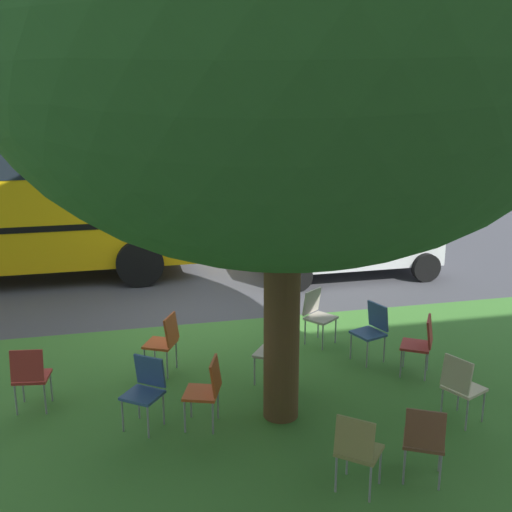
# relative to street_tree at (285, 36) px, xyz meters

# --- Properties ---
(ground) EXTENTS (80.00, 80.00, 0.00)m
(ground) POSITION_rel_street_tree_xyz_m (0.68, -3.55, -4.54)
(ground) COLOR #424247
(grass_verge) EXTENTS (48.00, 6.00, 0.01)m
(grass_verge) POSITION_rel_street_tree_xyz_m (0.68, -0.35, -4.54)
(grass_verge) COLOR #3D752D
(grass_verge) RESTS_ON ground
(street_tree) EXTENTS (6.69, 6.69, 7.02)m
(street_tree) POSITION_rel_street_tree_xyz_m (0.00, 0.00, 0.00)
(street_tree) COLOR brown
(street_tree) RESTS_ON ground
(chair_0) EXTENTS (0.58, 0.58, 0.88)m
(chair_0) POSITION_rel_street_tree_xyz_m (-1.16, -2.09, -4.02)
(chair_0) COLOR #ADA393
(chair_0) RESTS_ON ground
(chair_1) EXTENTS (0.47, 0.48, 0.88)m
(chair_1) POSITION_rel_street_tree_xyz_m (3.05, -0.82, -4.02)
(chair_1) COLOR #B7332D
(chair_1) RESTS_ON ground
(chair_2) EXTENTS (0.58, 0.58, 0.88)m
(chair_2) POSITION_rel_street_tree_xyz_m (1.66, -0.14, -4.02)
(chair_2) COLOR #335184
(chair_2) RESTS_ON ground
(chair_3) EXTENTS (0.53, 0.53, 0.88)m
(chair_3) POSITION_rel_street_tree_xyz_m (0.94, 0.04, -4.02)
(chair_3) COLOR #C64C1E
(chair_3) RESTS_ON ground
(chair_4) EXTENTS (0.59, 0.59, 0.88)m
(chair_4) POSITION_rel_street_tree_xyz_m (-0.34, 1.67, -4.02)
(chair_4) COLOR olive
(chair_4) RESTS_ON ground
(chair_5) EXTENTS (0.58, 0.57, 0.88)m
(chair_5) POSITION_rel_street_tree_xyz_m (-2.23, -0.66, -4.02)
(chair_5) COLOR #B7332D
(chair_5) RESTS_ON ground
(chair_6) EXTENTS (0.56, 0.56, 0.88)m
(chair_6) POSITION_rel_street_tree_xyz_m (1.30, -1.55, -4.02)
(chair_6) COLOR #C64C1E
(chair_6) RESTS_ON ground
(chair_7) EXTENTS (0.58, 0.58, 0.88)m
(chair_7) POSITION_rel_street_tree_xyz_m (-0.16, -0.88, -4.02)
(chair_7) COLOR #ADA393
(chair_7) RESTS_ON ground
(chair_8) EXTENTS (0.56, 0.57, 0.88)m
(chair_8) POSITION_rel_street_tree_xyz_m (-1.08, 1.67, -4.02)
(chair_8) COLOR brown
(chair_8) RESTS_ON ground
(chair_9) EXTENTS (0.55, 0.55, 0.88)m
(chair_9) POSITION_rel_street_tree_xyz_m (-2.09, 0.66, -4.02)
(chair_9) COLOR beige
(chair_9) RESTS_ON ground
(chair_10) EXTENTS (0.54, 0.53, 0.88)m
(chair_10) POSITION_rel_street_tree_xyz_m (-1.76, -1.29, -4.02)
(chair_10) COLOR #335184
(chair_10) RESTS_ON ground
(parked_car) EXTENTS (3.70, 1.92, 1.65)m
(parked_car) POSITION_rel_street_tree_xyz_m (-3.05, -5.54, -3.70)
(parked_car) COLOR silver
(parked_car) RESTS_ON ground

